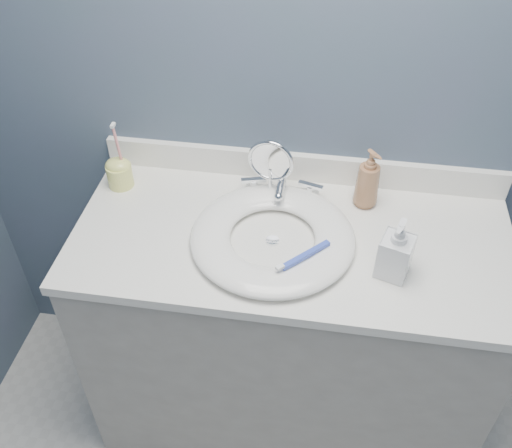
% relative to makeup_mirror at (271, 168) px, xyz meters
% --- Properties ---
extents(back_wall, '(2.20, 0.02, 2.40)m').
position_rel_makeup_mirror_xyz_m(back_wall, '(0.08, 0.12, 0.21)').
color(back_wall, '#425664').
rests_on(back_wall, ground).
extents(vanity_cabinet, '(1.20, 0.55, 0.85)m').
position_rel_makeup_mirror_xyz_m(vanity_cabinet, '(0.08, -0.16, -0.56)').
color(vanity_cabinet, '#AEA99F').
rests_on(vanity_cabinet, ground).
extents(countertop, '(1.22, 0.57, 0.03)m').
position_rel_makeup_mirror_xyz_m(countertop, '(0.08, -0.16, -0.12)').
color(countertop, white).
rests_on(countertop, vanity_cabinet).
extents(backsplash, '(1.22, 0.02, 0.09)m').
position_rel_makeup_mirror_xyz_m(backsplash, '(0.08, 0.10, -0.06)').
color(backsplash, white).
rests_on(backsplash, countertop).
extents(basin, '(0.45, 0.45, 0.04)m').
position_rel_makeup_mirror_xyz_m(basin, '(0.03, -0.19, -0.09)').
color(basin, white).
rests_on(basin, countertop).
extents(drain, '(0.04, 0.04, 0.01)m').
position_rel_makeup_mirror_xyz_m(drain, '(0.03, -0.19, -0.11)').
color(drain, silver).
rests_on(drain, countertop).
extents(faucet, '(0.25, 0.13, 0.07)m').
position_rel_makeup_mirror_xyz_m(faucet, '(0.03, 0.01, -0.08)').
color(faucet, silver).
rests_on(faucet, countertop).
extents(makeup_mirror, '(0.14, 0.08, 0.20)m').
position_rel_makeup_mirror_xyz_m(makeup_mirror, '(0.00, 0.00, 0.00)').
color(makeup_mirror, silver).
rests_on(makeup_mirror, countertop).
extents(soap_bottle_amber, '(0.10, 0.10, 0.19)m').
position_rel_makeup_mirror_xyz_m(soap_bottle_amber, '(0.28, 0.01, -0.02)').
color(soap_bottle_amber, '#996845').
rests_on(soap_bottle_amber, countertop).
extents(soap_bottle_clear, '(0.10, 0.10, 0.18)m').
position_rel_makeup_mirror_xyz_m(soap_bottle_clear, '(0.35, -0.25, -0.02)').
color(soap_bottle_clear, silver).
rests_on(soap_bottle_clear, countertop).
extents(toothbrush_holder, '(0.08, 0.08, 0.22)m').
position_rel_makeup_mirror_xyz_m(toothbrush_holder, '(-0.46, -0.01, -0.06)').
color(toothbrush_holder, '#E9EB75').
rests_on(toothbrush_holder, countertop).
extents(toothbrush_lying, '(0.13, 0.13, 0.02)m').
position_rel_makeup_mirror_xyz_m(toothbrush_lying, '(0.12, -0.27, -0.07)').
color(toothbrush_lying, '#354CBC').
rests_on(toothbrush_lying, basin).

